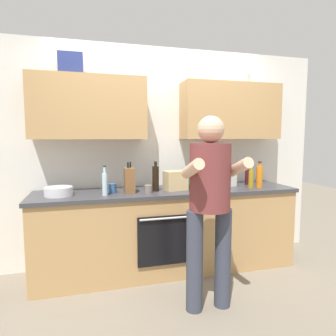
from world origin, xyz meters
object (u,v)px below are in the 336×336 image
bottle_soy (156,178)px  cup_stoneware (148,189)px  bottle_syrup (209,175)px  bottle_soda (191,178)px  bottle_water (105,183)px  grocery_bag_produce (227,179)px  bottle_oil (251,179)px  grocery_bag_bread (176,181)px  knife_block (129,180)px  person_standing (210,197)px  bottle_juice (259,176)px  mixing_bowl (59,191)px  cup_tea (112,188)px  potted_herb (215,176)px  bottle_wine (248,177)px

bottle_soy → cup_stoneware: size_ratio=3.84×
bottle_syrup → bottle_soda: size_ratio=1.16×
bottle_soda → bottle_water: 0.97m
grocery_bag_produce → cup_stoneware: bearing=-168.4°
bottle_oil → bottle_soy: 1.09m
cup_stoneware → bottle_soda: bearing=15.9°
grocery_bag_bread → grocery_bag_produce: bearing=9.2°
bottle_water → knife_block: 0.27m
bottle_syrup → person_standing: bearing=-112.6°
bottle_soy → grocery_bag_bread: bottle_soy is taller
bottle_juice → knife_block: bearing=177.7°
grocery_bag_bread → knife_block: bearing=-177.4°
person_standing → cup_stoneware: bearing=119.0°
mixing_bowl → grocery_bag_produce: (1.86, 0.10, 0.04)m
mixing_bowl → cup_tea: bearing=1.6°
bottle_juice → person_standing: bearing=-142.2°
bottle_juice → cup_stoneware: (-1.29, -0.01, -0.09)m
bottle_soda → potted_herb: 0.27m
knife_block → grocery_bag_produce: 1.17m
person_standing → bottle_syrup: (0.40, 0.95, 0.06)m
grocery_bag_produce → bottle_soda: bearing=-173.5°
bottle_soda → cup_stoneware: 0.54m
bottle_soy → bottle_water: (-0.53, -0.10, -0.02)m
bottle_soy → cup_stoneware: (-0.10, -0.09, -0.10)m
bottle_water → grocery_bag_produce: 1.44m
cup_tea → knife_block: size_ratio=0.30×
cup_stoneware → grocery_bag_produce: (0.98, 0.20, 0.04)m
bottle_syrup → bottle_water: 1.25m
grocery_bag_bread → bottle_oil: bearing=-6.2°
potted_herb → bottle_juice: bearing=-2.3°
bottle_soda → mixing_bowl: 1.40m
bottle_syrup → potted_herb: 0.23m
potted_herb → grocery_bag_produce: bearing=37.1°
bottle_juice → bottle_soy: bottle_soy is taller
bottle_wine → mixing_bowl: bearing=-176.7°
bottle_oil → bottle_soda: 0.68m
bottle_water → potted_herb: 1.20m
cup_tea → potted_herb: size_ratio=0.38×
person_standing → mixing_bowl: 1.49m
potted_herb → person_standing: bearing=-117.4°
potted_herb → grocery_bag_produce: potted_herb is taller
person_standing → bottle_water: 1.07m
bottle_oil → bottle_water: bottle_water is taller
knife_block → bottle_syrup: bearing=10.9°
mixing_bowl → bottle_syrup: bearing=5.5°
cup_stoneware → grocery_bag_produce: grocery_bag_produce is taller
bottle_syrup → cup_tea: bottle_syrup is taller
bottle_juice → bottle_syrup: bearing=154.5°
bottle_wine → bottle_soda: 0.75m
bottle_oil → knife_block: (-1.36, 0.07, 0.03)m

